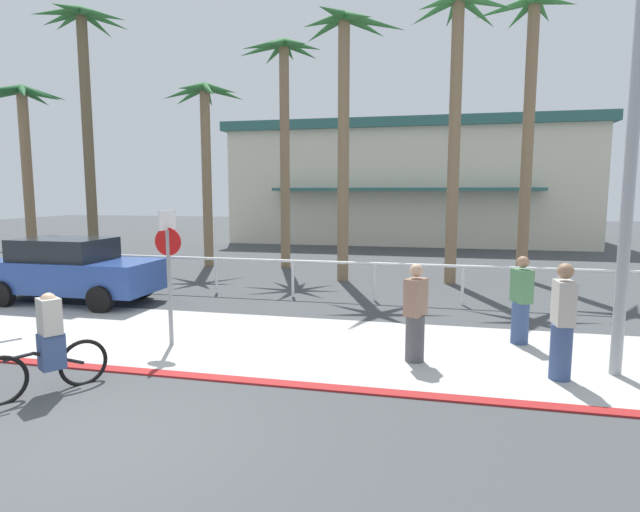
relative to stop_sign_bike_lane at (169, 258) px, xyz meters
name	(u,v)px	position (x,y,z in m)	size (l,w,h in m)	color
ground_plane	(306,287)	(1.01, 6.36, -1.68)	(80.00, 80.00, 0.00)	#424447
sidewalk_strip	(233,340)	(1.01, 0.56, -1.67)	(44.00, 4.00, 0.02)	beige
curb_paint	(184,375)	(1.01, -1.44, -1.66)	(44.00, 0.24, 0.03)	maroon
building_backdrop	(408,184)	(3.12, 22.58, 1.68)	(19.89, 9.86, 6.67)	beige
rail_fence	(293,267)	(1.01, 4.86, -0.84)	(22.71, 0.08, 1.04)	white
stop_sign_bike_lane	(169,258)	(0.00, 0.00, 0.00)	(0.52, 0.56, 2.56)	gray
palm_tree_0	(22,128)	(-9.90, 7.54, 3.50)	(3.57, 3.21, 6.72)	#846B4C
palm_tree_1	(84,74)	(-7.36, 7.76, 5.32)	(3.31, 3.43, 9.27)	brown
palm_tree_2	(205,131)	(-3.81, 9.79, 3.50)	(2.97, 2.95, 6.95)	#846B4C
palm_tree_3	(283,98)	(-0.80, 10.10, 4.65)	(3.22, 3.23, 8.46)	#846B4C
palm_tree_4	(345,85)	(1.95, 7.71, 4.52)	(3.38, 3.35, 8.42)	#846B4C
palm_tree_5	(458,75)	(5.34, 8.02, 4.72)	(3.22, 3.01, 8.81)	#846B4C
palm_tree_6	(530,83)	(7.60, 9.28, 4.65)	(3.10, 2.88, 9.00)	#846B4C
car_blue_1	(72,270)	(-4.44, 2.90, -0.81)	(4.40, 2.02, 1.69)	#284793
cyclist_black_0	(48,346)	(-0.57, -2.47, -0.98)	(1.04, 1.56, 1.50)	black
pedestrian_0	(562,326)	(6.76, -0.31, -0.82)	(0.34, 0.42, 1.83)	#384C7A
pedestrian_1	(521,304)	(6.45, 1.55, -0.89)	(0.42, 0.47, 1.70)	#384C7A
pedestrian_2	(415,317)	(4.54, 0.06, -0.89)	(0.43, 0.47, 1.71)	#4C4C51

